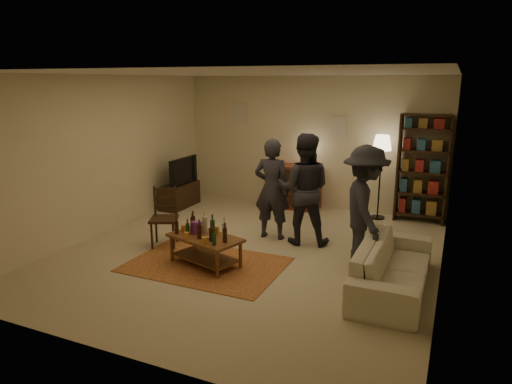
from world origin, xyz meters
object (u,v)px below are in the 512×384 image
Objects in this scene: floor_lamp at (382,148)px; tv_stand at (180,189)px; bookshelf at (422,168)px; person_right at (304,189)px; coffee_table at (205,239)px; dining_chair at (164,214)px; sofa at (393,266)px; person_left at (272,189)px; dresser at (296,186)px; person_by_sofa at (365,207)px.

tv_stand is at bearing -167.87° from floor_lamp.
bookshelf reaches higher than person_right.
dining_chair is at bearing 155.20° from coffee_table.
person_left is (-2.15, 1.18, 0.54)m from sofa.
dining_chair is at bearing -135.12° from floor_lamp.
person_right reaches higher than coffee_table.
coffee_table is at bearing 96.75° from sofa.
floor_lamp is 0.89× the size of person_right.
bookshelf is 2.60m from person_right.
person_left is (0.25, -1.93, 0.37)m from dresser.
floor_lamp reaches higher than dresser.
person_by_sofa is at bearing 41.35° from sofa.
person_by_sofa is at bearing -53.37° from dresser.
floor_lamp is at bearing -128.65° from person_right.
floor_lamp is at bearing 60.55° from coffee_table.
person_by_sofa is at bearing -101.80° from bookshelf.
bookshelf reaches higher than person_by_sofa.
dresser reaches higher than coffee_table.
dining_chair is 0.47× the size of sofa.
dining_chair is 0.57× the size of person_left.
tv_stand is 4.84m from bookshelf.
tv_stand is at bearing -168.20° from bookshelf.
person_left is (-1.46, -1.87, -0.52)m from floor_lamp.
person_right reaches higher than dining_chair.
person_right reaches higher than sofa.
dresser is at bearing 13.48° from person_by_sofa.
bookshelf is at bearing 11.80° from tv_stand.
bookshelf is at bearing 10.03° from floor_lamp.
dining_chair is 0.60× the size of floor_lamp.
floor_lamp is (2.90, 2.89, 0.85)m from dining_chair.
person_left is at bearing -127.99° from floor_lamp.
coffee_table is at bearing -93.21° from dresser.
floor_lamp is 0.92× the size of person_by_sofa.
coffee_table is at bearing -49.06° from dining_chair.
person_by_sofa is (3.09, 0.41, 0.37)m from dining_chair.
bookshelf is 0.97× the size of sofa.
person_right is (-0.90, -1.89, -0.46)m from floor_lamp.
tv_stand reaches higher than sofa.
dining_chair is 3.60m from sofa.
tv_stand is 0.78× the size of dresser.
person_right is (0.80, -1.95, 0.43)m from dresser.
coffee_table is 1.85m from person_right.
person_by_sofa is (0.19, -2.48, -0.49)m from floor_lamp.
coffee_table is 1.62m from person_left.
sofa is 1.15× the size of person_right.
bookshelf is at bearing 15.44° from dining_chair.
bookshelf is (2.63, 3.49, 0.64)m from coffee_table.
person_left is (1.45, 1.03, 0.34)m from dining_chair.
person_right is at bearing -67.63° from dresser.
person_by_sofa is at bearing 138.23° from person_right.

